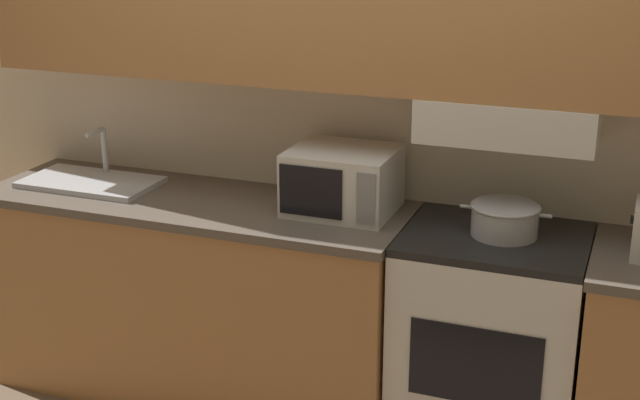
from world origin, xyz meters
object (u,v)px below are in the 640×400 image
sink_basin (91,181)px  cooking_pot (505,219)px  microwave (343,180)px  stove_range (489,344)px

sink_basin → cooking_pot: bearing=0.9°
microwave → sink_basin: microwave is taller
stove_range → sink_basin: bearing=-179.5°
cooking_pot → sink_basin: (-1.78, -0.03, -0.05)m
stove_range → microwave: bearing=174.5°
stove_range → cooking_pot: 0.51m
stove_range → microwave: 0.85m
stove_range → cooking_pot: cooking_pot is taller
cooking_pot → sink_basin: 1.78m
cooking_pot → sink_basin: bearing=-179.1°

